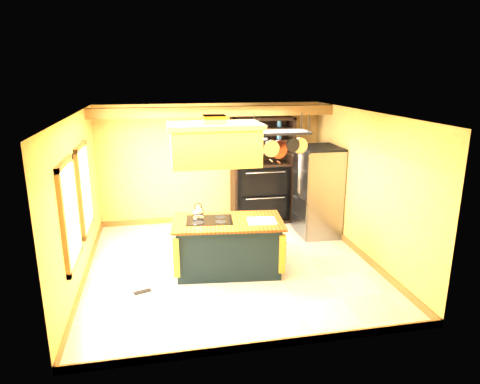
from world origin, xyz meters
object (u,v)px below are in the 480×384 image
object	(u,v)px
refrigerator	(317,193)
hutch	(261,182)
range_hood	(215,143)
pot_rack	(281,139)
kitchen_island	(228,245)

from	to	relation	value
refrigerator	hutch	distance (m)	1.42
range_hood	pot_rack	xyz separation A→B (m)	(1.10, 0.01, 0.04)
kitchen_island	pot_rack	bearing A→B (deg)	6.83
range_hood	refrigerator	world-z (taller)	range_hood
hutch	refrigerator	bearing A→B (deg)	-47.31
range_hood	pot_rack	world-z (taller)	same
refrigerator	hutch	world-z (taller)	hutch
pot_rack	kitchen_island	bearing A→B (deg)	-179.39
range_hood	refrigerator	bearing A→B (deg)	30.67
range_hood	refrigerator	size ratio (longest dim) A/B	0.81
pot_rack	refrigerator	world-z (taller)	pot_rack
kitchen_island	hutch	world-z (taller)	hutch
refrigerator	hutch	size ratio (longest dim) A/B	0.77
kitchen_island	hutch	bearing A→B (deg)	70.12
kitchen_island	range_hood	bearing A→B (deg)	-173.51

